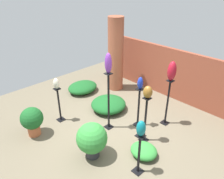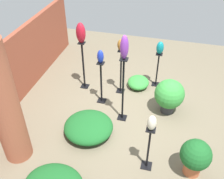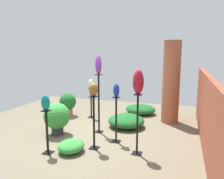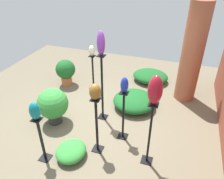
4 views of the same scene
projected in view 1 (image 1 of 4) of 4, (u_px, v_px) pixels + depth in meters
ground_plane at (116, 131)px, 5.64m from camera, size 8.00×8.00×0.00m
brick_wall_back at (175, 74)px, 6.86m from camera, size 5.60×0.12×1.61m
brick_pillar at (116, 55)px, 7.24m from camera, size 0.51×0.51×2.46m
pedestal_teal at (139, 156)px, 4.30m from camera, size 0.20×0.20×0.94m
pedestal_cobalt at (138, 109)px, 5.65m from camera, size 0.20×0.20×1.09m
pedestal_bronze at (145, 122)px, 5.09m from camera, size 0.20×0.20×1.19m
pedestal_ivory at (59, 106)px, 5.88m from camera, size 0.20×0.20×0.98m
pedestal_violet at (109, 104)px, 5.46m from camera, size 0.20×0.20×1.56m
pedestal_ruby at (167, 105)px, 5.68m from camera, size 0.20×0.20×1.28m
art_vase_teal at (141, 128)px, 3.98m from camera, size 0.18×0.18×0.33m
art_vase_cobalt at (140, 83)px, 5.30m from camera, size 0.14×0.15×0.32m
art_vase_bronze at (148, 92)px, 4.72m from camera, size 0.21×0.19×0.29m
art_vase_ivory at (56, 84)px, 5.56m from camera, size 0.16×0.15×0.29m
art_vase_violet at (108, 63)px, 4.95m from camera, size 0.17×0.16×0.50m
art_vase_ruby at (172, 71)px, 5.24m from camera, size 0.21×0.23×0.50m
potted_plant_front_right at (32, 120)px, 5.33m from camera, size 0.55×0.55×0.77m
potted_plant_walkway_edge at (92, 139)px, 4.66m from camera, size 0.68×0.68×0.84m
foliage_bed_east at (83, 87)px, 7.49m from camera, size 0.86×1.03×0.33m
foliage_bed_west at (144, 151)px, 4.83m from camera, size 0.61×0.55×0.26m
foliage_bed_center at (108, 104)px, 6.48m from camera, size 1.02×1.04×0.36m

